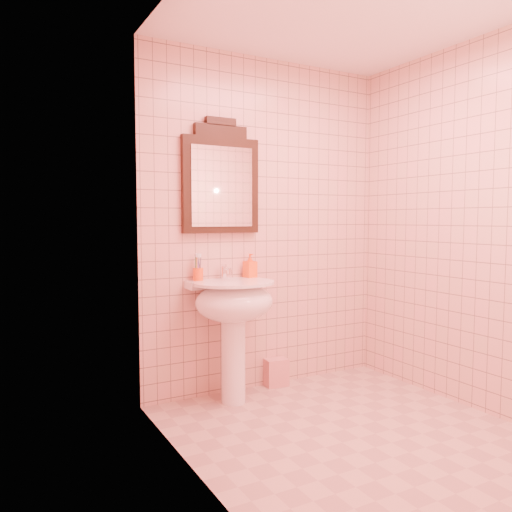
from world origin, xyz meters
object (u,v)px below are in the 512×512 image
mirror (221,180)px  soap_dispenser (250,266)px  towel (276,372)px  toothbrush_cup (198,274)px  pedestal_sink (234,310)px

mirror → soap_dispenser: size_ratio=4.60×
towel → toothbrush_cup: bearing=-179.9°
pedestal_sink → mirror: size_ratio=1.05×
towel → mirror: bearing=175.9°
toothbrush_cup → towel: toothbrush_cup is taller
toothbrush_cup → soap_dispenser: bearing=-1.2°
soap_dispenser → towel: soap_dispenser is taller
pedestal_sink → soap_dispenser: soap_dispenser is taller
mirror → toothbrush_cup: 0.69m
towel → soap_dispenser: bearing=-177.7°
mirror → pedestal_sink: bearing=-90.0°
mirror → soap_dispenser: 0.66m
pedestal_sink → soap_dispenser: 0.39m
pedestal_sink → soap_dispenser: size_ratio=4.84×
toothbrush_cup → mirror: bearing=9.6°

